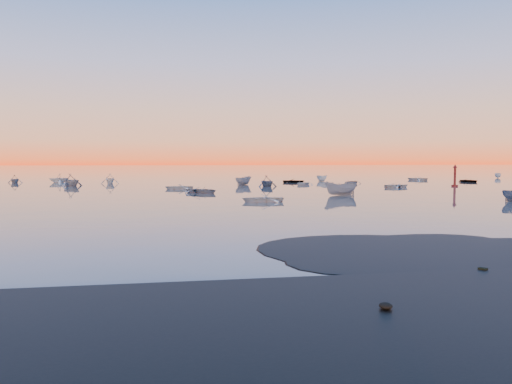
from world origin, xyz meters
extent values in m
plane|color=#645C53|center=(0.00, 100.00, 0.00)|extent=(600.00, 600.00, 0.00)
imported|color=gray|center=(-8.25, 41.14, 0.00)|extent=(4.17, 4.26, 1.05)
cylinder|color=#480F0F|center=(30.30, 49.98, 0.05)|extent=(0.96, 0.96, 0.32)
cylinder|color=#480F0F|center=(30.30, 49.98, 1.39)|extent=(0.34, 0.34, 2.79)
cone|color=#480F0F|center=(30.30, 49.98, 3.06)|extent=(0.64, 0.64, 0.54)
camera|label=1|loc=(-12.09, -18.82, 3.90)|focal=35.00mm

